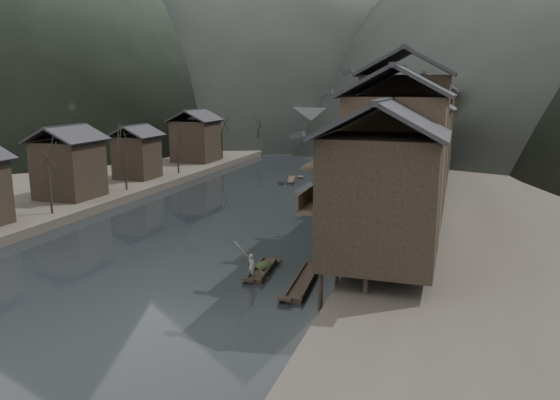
% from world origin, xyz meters
% --- Properties ---
extents(water, '(300.00, 300.00, 0.00)m').
position_xyz_m(water, '(0.00, 0.00, 0.00)').
color(water, black).
rests_on(water, ground).
extents(right_bank, '(40.00, 200.00, 1.80)m').
position_xyz_m(right_bank, '(35.00, 40.00, 0.90)').
color(right_bank, '#2D2823').
rests_on(right_bank, ground).
extents(left_bank, '(40.00, 200.00, 1.20)m').
position_xyz_m(left_bank, '(-35.00, 40.00, 0.60)').
color(left_bank, '#2D2823').
rests_on(left_bank, ground).
extents(stilt_houses, '(9.00, 67.60, 16.89)m').
position_xyz_m(stilt_houses, '(17.28, 18.94, 9.14)').
color(stilt_houses, black).
rests_on(stilt_houses, ground).
extents(left_houses, '(8.10, 53.20, 8.73)m').
position_xyz_m(left_houses, '(-20.50, 20.12, 5.66)').
color(left_houses, black).
rests_on(left_houses, left_bank).
extents(bare_trees, '(3.43, 73.52, 6.86)m').
position_xyz_m(bare_trees, '(-17.00, 22.21, 6.08)').
color(bare_trees, black).
rests_on(bare_trees, left_bank).
extents(moored_sampans, '(2.94, 67.83, 0.47)m').
position_xyz_m(moored_sampans, '(12.00, 24.22, 0.20)').
color(moored_sampans, black).
rests_on(moored_sampans, water).
extents(midriver_boats, '(8.96, 19.04, 0.45)m').
position_xyz_m(midriver_boats, '(1.89, 39.72, 0.20)').
color(midriver_boats, black).
rests_on(midriver_boats, water).
extents(stone_bridge, '(40.00, 6.00, 9.00)m').
position_xyz_m(stone_bridge, '(-0.00, 72.00, 5.11)').
color(stone_bridge, '#4C4C4F').
rests_on(stone_bridge, ground).
extents(hero_sampan, '(1.55, 5.33, 0.44)m').
position_xyz_m(hero_sampan, '(8.42, -4.87, 0.20)').
color(hero_sampan, black).
rests_on(hero_sampan, water).
extents(cargo_heap, '(1.16, 1.52, 0.70)m').
position_xyz_m(cargo_heap, '(8.44, -4.63, 0.79)').
color(cargo_heap, black).
rests_on(cargo_heap, hero_sampan).
extents(boatman, '(0.78, 0.69, 1.80)m').
position_xyz_m(boatman, '(8.25, -6.71, 1.34)').
color(boatman, slate).
rests_on(boatman, hero_sampan).
extents(bamboo_pole, '(2.11, 2.17, 3.65)m').
position_xyz_m(bamboo_pole, '(8.45, -6.71, 4.07)').
color(bamboo_pole, '#8C7A51').
rests_on(bamboo_pole, boatman).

